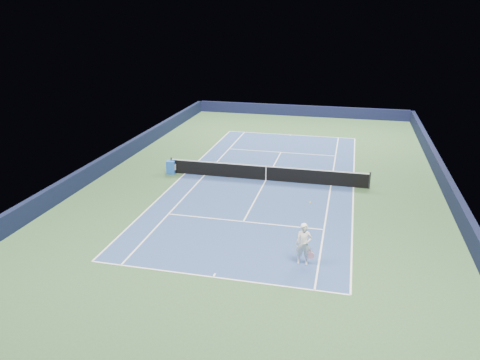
# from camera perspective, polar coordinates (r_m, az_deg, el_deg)

# --- Properties ---
(ground) EXTENTS (40.00, 40.00, 0.00)m
(ground) POSITION_cam_1_polar(r_m,az_deg,el_deg) (30.00, 3.17, -0.03)
(ground) COLOR #2D4C29
(ground) RESTS_ON ground
(wall_far) EXTENTS (22.00, 0.35, 1.10)m
(wall_far) POSITION_cam_1_polar(r_m,az_deg,el_deg) (48.81, 7.44, 8.37)
(wall_far) COLOR black
(wall_far) RESTS_ON ground
(wall_right) EXTENTS (0.35, 40.00, 1.10)m
(wall_right) POSITION_cam_1_polar(r_m,az_deg,el_deg) (30.00, 23.97, -0.69)
(wall_right) COLOR black
(wall_right) RESTS_ON ground
(wall_left) EXTENTS (0.35, 40.00, 1.10)m
(wall_left) POSITION_cam_1_polar(r_m,az_deg,el_deg) (33.35, -15.44, 2.33)
(wall_left) COLOR black
(wall_left) RESTS_ON ground
(court_surface) EXTENTS (10.97, 23.77, 0.01)m
(court_surface) POSITION_cam_1_polar(r_m,az_deg,el_deg) (30.00, 3.17, -0.03)
(court_surface) COLOR navy
(court_surface) RESTS_ON ground
(baseline_far) EXTENTS (10.97, 0.08, 0.00)m
(baseline_far) POSITION_cam_1_polar(r_m,az_deg,el_deg) (41.24, 6.17, 5.50)
(baseline_far) COLOR white
(baseline_far) RESTS_ON ground
(baseline_near) EXTENTS (10.97, 0.08, 0.00)m
(baseline_near) POSITION_cam_1_polar(r_m,az_deg,el_deg) (19.53, -3.29, -11.73)
(baseline_near) COLOR white
(baseline_near) RESTS_ON ground
(sideline_doubles_right) EXTENTS (0.08, 23.77, 0.00)m
(sideline_doubles_right) POSITION_cam_1_polar(r_m,az_deg,el_deg) (29.60, 13.67, -0.86)
(sideline_doubles_right) COLOR white
(sideline_doubles_right) RESTS_ON ground
(sideline_doubles_left) EXTENTS (0.08, 23.77, 0.00)m
(sideline_doubles_left) POSITION_cam_1_polar(r_m,az_deg,el_deg) (31.37, -6.74, 0.78)
(sideline_doubles_left) COLOR white
(sideline_doubles_left) RESTS_ON ground
(sideline_singles_right) EXTENTS (0.08, 23.77, 0.00)m
(sideline_singles_right) POSITION_cam_1_polar(r_m,az_deg,el_deg) (29.60, 11.02, -0.65)
(sideline_singles_right) COLOR white
(sideline_singles_right) RESTS_ON ground
(sideline_singles_left) EXTENTS (0.08, 23.77, 0.00)m
(sideline_singles_left) POSITION_cam_1_polar(r_m,az_deg,el_deg) (30.94, -4.35, 0.59)
(sideline_singles_left) COLOR white
(sideline_singles_left) RESTS_ON ground
(service_line_far) EXTENTS (8.23, 0.08, 0.00)m
(service_line_far) POSITION_cam_1_polar(r_m,az_deg,el_deg) (36.00, 5.01, 3.38)
(service_line_far) COLOR white
(service_line_far) RESTS_ON ground
(service_line_near) EXTENTS (8.23, 0.08, 0.00)m
(service_line_near) POSITION_cam_1_polar(r_m,az_deg,el_deg) (24.20, 0.41, -5.08)
(service_line_near) COLOR white
(service_line_near) RESTS_ON ground
(center_service_line) EXTENTS (0.08, 12.80, 0.00)m
(center_service_line) POSITION_cam_1_polar(r_m,az_deg,el_deg) (30.00, 3.17, -0.02)
(center_service_line) COLOR white
(center_service_line) RESTS_ON ground
(center_mark_far) EXTENTS (0.08, 0.30, 0.00)m
(center_mark_far) POSITION_cam_1_polar(r_m,az_deg,el_deg) (41.10, 6.14, 5.45)
(center_mark_far) COLOR white
(center_mark_far) RESTS_ON ground
(center_mark_near) EXTENTS (0.08, 0.30, 0.00)m
(center_mark_near) POSITION_cam_1_polar(r_m,az_deg,el_deg) (19.65, -3.16, -11.51)
(center_mark_near) COLOR white
(center_mark_near) RESTS_ON ground
(tennis_net) EXTENTS (12.90, 0.10, 1.07)m
(tennis_net) POSITION_cam_1_polar(r_m,az_deg,el_deg) (29.83, 3.18, 0.88)
(tennis_net) COLOR black
(tennis_net) RESTS_ON ground
(sponsor_cube) EXTENTS (0.63, 0.57, 0.88)m
(sponsor_cube) POSITION_cam_1_polar(r_m,az_deg,el_deg) (31.42, -8.42, 1.56)
(sponsor_cube) COLOR blue
(sponsor_cube) RESTS_ON ground
(tennis_player) EXTENTS (0.84, 1.28, 2.47)m
(tennis_player) POSITION_cam_1_polar(r_m,az_deg,el_deg) (20.19, 7.78, -7.75)
(tennis_player) COLOR white
(tennis_player) RESTS_ON ground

